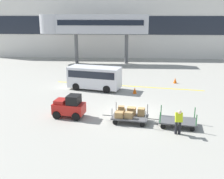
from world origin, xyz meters
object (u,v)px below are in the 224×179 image
object	(u,v)px
baggage_tug	(69,107)
safety_cone_near	(135,90)
safety_cone_far	(175,81)
baggage_cart_lead	(129,114)
shuttle_van	(94,76)
baggage_cart_middle	(177,121)
baggage_handler	(179,121)

from	to	relation	value
baggage_tug	safety_cone_near	world-z (taller)	baggage_tug
safety_cone_far	baggage_cart_lead	bearing A→B (deg)	-114.15
shuttle_van	baggage_cart_middle	bearing A→B (deg)	-52.73
safety_cone_near	safety_cone_far	world-z (taller)	same
safety_cone_near	baggage_handler	bearing A→B (deg)	-73.97
baggage_tug	shuttle_van	size ratio (longest dim) A/B	0.44
baggage_tug	shuttle_van	xyz separation A→B (m)	(0.81, 7.14, 0.48)
baggage_cart_lead	shuttle_van	size ratio (longest dim) A/B	0.60
baggage_handler	safety_cone_far	bearing A→B (deg)	81.52
baggage_cart_middle	baggage_handler	size ratio (longest dim) A/B	1.97
baggage_handler	safety_cone_near	world-z (taller)	baggage_handler
baggage_handler	safety_cone_near	bearing A→B (deg)	106.03
shuttle_van	safety_cone_far	xyz separation A→B (m)	(7.91, 2.73, -0.96)
safety_cone_near	safety_cone_far	xyz separation A→B (m)	(4.18, 3.95, 0.00)
baggage_handler	baggage_cart_middle	bearing A→B (deg)	82.02
shuttle_van	safety_cone_far	size ratio (longest dim) A/B	9.29
baggage_cart_lead	baggage_cart_middle	world-z (taller)	same
baggage_cart_middle	baggage_cart_lead	bearing A→B (deg)	170.03
baggage_cart_lead	baggage_cart_middle	size ratio (longest dim) A/B	1.00
baggage_tug	baggage_handler	distance (m)	7.28
baggage_cart_lead	baggage_tug	bearing A→B (deg)	172.08
shuttle_van	safety_cone_near	distance (m)	4.04
baggage_cart_lead	shuttle_van	world-z (taller)	shuttle_van
safety_cone_far	shuttle_van	bearing A→B (deg)	-160.98
baggage_cart_middle	safety_cone_far	bearing A→B (deg)	81.46
baggage_tug	baggage_cart_lead	world-z (taller)	baggage_tug
safety_cone_near	safety_cone_far	bearing A→B (deg)	43.39
baggage_tug	safety_cone_far	size ratio (longest dim) A/B	4.08
baggage_handler	safety_cone_near	xyz separation A→B (m)	(-2.36, 8.22, -0.59)
baggage_cart_middle	safety_cone_far	world-z (taller)	baggage_cart_middle
baggage_tug	safety_cone_near	xyz separation A→B (m)	(4.54, 5.92, -0.48)
baggage_cart_middle	baggage_handler	distance (m)	1.33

